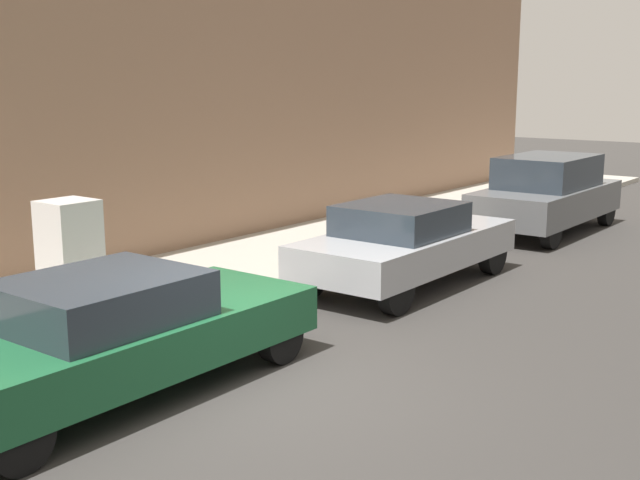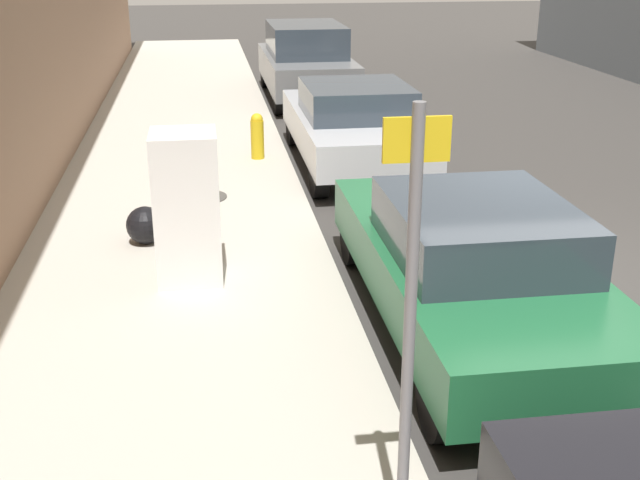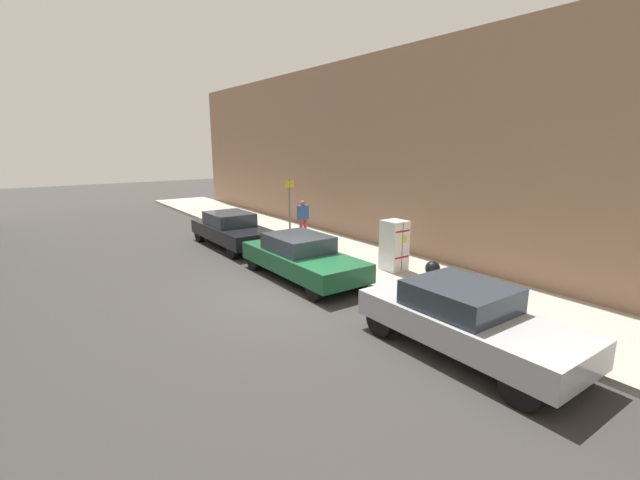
{
  "view_description": "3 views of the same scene",
  "coord_description": "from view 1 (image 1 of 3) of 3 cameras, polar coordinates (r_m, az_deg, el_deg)",
  "views": [
    {
      "loc": [
        5.6,
        -6.32,
        3.42
      ],
      "look_at": [
        -1.25,
        2.59,
        1.18
      ],
      "focal_mm": 45.0,
      "sensor_mm": 36.0,
      "label": 1
    },
    {
      "loc": [
        -3.77,
        -7.83,
        3.64
      ],
      "look_at": [
        -2.64,
        -0.17,
        0.7
      ],
      "focal_mm": 45.0,
      "sensor_mm": 36.0,
      "label": 2
    },
    {
      "loc": [
        5.68,
        9.81,
        4.16
      ],
      "look_at": [
        -1.46,
        -0.22,
        1.36
      ],
      "focal_mm": 24.0,
      "sensor_mm": 36.0,
      "label": 3
    }
  ],
  "objects": [
    {
      "name": "parked_suv_gray",
      "position": [
        18.94,
        15.84,
        3.23
      ],
      "size": [
        1.89,
        4.65,
        1.75
      ],
      "color": "slate",
      "rests_on": "ground"
    },
    {
      "name": "trash_bag",
      "position": [
        13.14,
        -14.45,
        -2.45
      ],
      "size": [
        0.46,
        0.46,
        0.46
      ],
      "primitive_type": "sphere",
      "color": "black",
      "rests_on": "sidewalk_slab"
    },
    {
      "name": "manhole_cover",
      "position": [
        13.8,
        -7.01,
        -2.46
      ],
      "size": [
        0.7,
        0.7,
        0.02
      ],
      "primitive_type": "cylinder",
      "color": "#47443F",
      "rests_on": "sidewalk_slab"
    },
    {
      "name": "ground_plane",
      "position": [
        9.11,
        -3.76,
        -10.78
      ],
      "size": [
        80.0,
        80.0,
        0.0
      ],
      "primitive_type": "plane",
      "color": "#383533"
    },
    {
      "name": "parked_sedan_silver",
      "position": [
        13.54,
        6.09,
        -0.15
      ],
      "size": [
        1.89,
        4.48,
        1.42
      ],
      "color": "silver",
      "rests_on": "ground"
    },
    {
      "name": "parked_sedan_green",
      "position": [
        9.13,
        -14.24,
        -6.37
      ],
      "size": [
        1.83,
        4.72,
        1.37
      ],
      "color": "#1E6038",
      "rests_on": "ground"
    },
    {
      "name": "discarded_refrigerator",
      "position": [
        11.92,
        -17.33,
        -1.13
      ],
      "size": [
        0.68,
        0.71,
        1.62
      ],
      "color": "white",
      "rests_on": "sidewalk_slab"
    },
    {
      "name": "sidewalk_slab",
      "position": [
        12.11,
        -18.86,
        -5.37
      ],
      "size": [
        3.62,
        44.0,
        0.15
      ],
      "primitive_type": "cube",
      "color": "#B2ADA0",
      "rests_on": "ground"
    },
    {
      "name": "fire_hydrant",
      "position": [
        14.64,
        1.26,
        -0.04
      ],
      "size": [
        0.22,
        0.22,
        0.76
      ],
      "color": "gold",
      "rests_on": "sidewalk_slab"
    }
  ]
}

